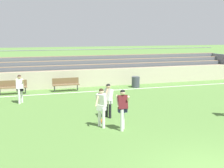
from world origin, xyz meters
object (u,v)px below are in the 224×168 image
object	(u,v)px
bench_centre_sideline	(13,86)
trash_bin	(136,82)
bench_near_wall_gap	(66,83)
player_white_on_ball	(101,104)
player_dark_pressing_high	(123,106)
player_white_overlapping	(20,87)
player_white_dropping_back	(108,98)
soccer_ball	(102,121)
bleacher_stand	(97,68)

from	to	relation	value
bench_centre_sideline	trash_bin	size ratio (longest dim) A/B	2.28
bench_near_wall_gap	trash_bin	distance (m)	5.08
player_white_on_ball	bench_centre_sideline	bearing A→B (deg)	114.95
player_dark_pressing_high	player_white_overlapping	xyz separation A→B (m)	(-3.99, 6.01, -0.04)
trash_bin	player_white_overlapping	world-z (taller)	player_white_overlapping
bench_near_wall_gap	player_white_on_ball	xyz separation A→B (m)	(0.33, -8.10, 0.44)
bench_near_wall_gap	player_white_overlapping	size ratio (longest dim) A/B	1.11
player_white_dropping_back	player_dark_pressing_high	xyz separation A→B (m)	(0.05, -1.86, 0.05)
bench_near_wall_gap	player_dark_pressing_high	distance (m)	8.78
player_dark_pressing_high	soccer_ball	size ratio (longest dim) A/B	7.64
player_white_on_ball	soccer_ball	xyz separation A→B (m)	(0.17, 0.47, -0.87)
bench_near_wall_gap	player_dark_pressing_high	bearing A→B (deg)	-83.13
trash_bin	player_white_on_ball	size ratio (longest dim) A/B	0.48
bench_centre_sideline	player_dark_pressing_high	world-z (taller)	player_dark_pressing_high
bench_near_wall_gap	soccer_ball	world-z (taller)	bench_near_wall_gap
bench_centre_sideline	bleacher_stand	bearing A→B (deg)	29.69
player_white_dropping_back	player_white_overlapping	size ratio (longest dim) A/B	0.99
trash_bin	player_white_on_ball	world-z (taller)	player_white_on_ball
bleacher_stand	player_white_overlapping	world-z (taller)	bleacher_stand
bench_near_wall_gap	player_dark_pressing_high	world-z (taller)	player_dark_pressing_high
bench_centre_sideline	soccer_ball	distance (m)	8.60
trash_bin	player_white_on_ball	xyz separation A→B (m)	(-4.75, -7.99, 0.59)
bench_centre_sideline	player_white_dropping_back	bearing A→B (deg)	-57.06
player_white_dropping_back	player_white_on_ball	size ratio (longest dim) A/B	0.97
player_white_on_ball	bench_near_wall_gap	bearing A→B (deg)	92.32
player_white_dropping_back	player_dark_pressing_high	world-z (taller)	player_dark_pressing_high
bench_centre_sideline	player_dark_pressing_high	distance (m)	9.80
bench_near_wall_gap	bench_centre_sideline	xyz separation A→B (m)	(-3.44, 0.00, 0.00)
trash_bin	player_white_on_ball	distance (m)	9.31
bleacher_stand	bench_near_wall_gap	distance (m)	4.97
player_white_dropping_back	soccer_ball	size ratio (longest dim) A/B	7.31
player_white_overlapping	soccer_ball	world-z (taller)	player_white_overlapping
bench_centre_sideline	soccer_ball	size ratio (longest dim) A/B	8.18
bench_centre_sideline	player_white_on_ball	xyz separation A→B (m)	(3.77, -8.10, 0.44)
bench_centre_sideline	trash_bin	xyz separation A→B (m)	(8.52, -0.11, -0.15)
player_white_on_ball	player_dark_pressing_high	distance (m)	0.94
bench_near_wall_gap	bleacher_stand	bearing A→B (deg)	49.86
player_white_on_ball	trash_bin	bearing A→B (deg)	59.25
bench_centre_sideline	player_white_dropping_back	size ratio (longest dim) A/B	1.12
bleacher_stand	player_white_on_ball	distance (m)	12.21
player_white_overlapping	player_dark_pressing_high	bearing A→B (deg)	-56.40
bench_near_wall_gap	trash_bin	size ratio (longest dim) A/B	2.28
bench_near_wall_gap	bench_centre_sideline	distance (m)	3.44
bench_near_wall_gap	player_white_overlapping	distance (m)	4.01
soccer_ball	bench_centre_sideline	bearing A→B (deg)	117.28
player_white_dropping_back	soccer_ball	xyz separation A→B (m)	(-0.50, -0.79, -0.84)
trash_bin	player_dark_pressing_high	distance (m)	9.51
player_white_dropping_back	trash_bin	bearing A→B (deg)	58.78
player_white_overlapping	soccer_ball	bearing A→B (deg)	-55.11
player_dark_pressing_high	trash_bin	bearing A→B (deg)	64.87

